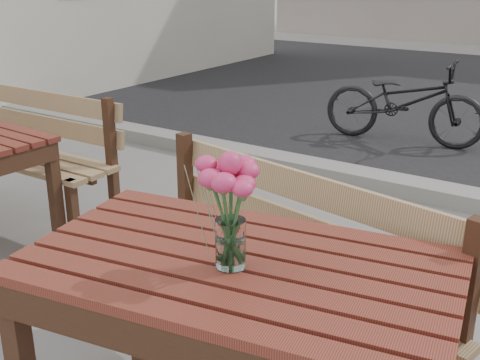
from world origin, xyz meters
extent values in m
cube|color=gray|center=(0.00, 3.00, 0.06)|extent=(30.00, 0.25, 0.12)
cube|color=#551C16|center=(0.13, 0.10, 0.79)|extent=(1.42, 0.97, 0.03)
cube|color=black|center=(-0.51, 0.33, 0.39)|extent=(0.08, 0.08, 0.77)
cube|color=olive|center=(0.00, 0.50, 0.48)|extent=(1.57, 0.70, 0.03)
cube|color=olive|center=(0.05, 0.73, 0.74)|extent=(1.50, 0.32, 0.41)
cube|color=black|center=(-0.71, 0.47, 0.25)|extent=(0.06, 0.06, 0.50)
cube|color=black|center=(-0.64, 0.81, 0.46)|extent=(0.06, 0.06, 0.92)
cube|color=black|center=(0.72, 0.54, 0.46)|extent=(0.06, 0.06, 0.92)
cylinder|color=white|center=(0.14, 0.06, 0.88)|extent=(0.09, 0.09, 0.15)
cylinder|color=#336A35|center=(0.14, 0.06, 0.96)|extent=(0.05, 0.05, 0.30)
cube|color=black|center=(-1.62, 0.84, 0.36)|extent=(0.06, 0.06, 0.72)
cube|color=olive|center=(-2.24, 1.05, 0.47)|extent=(1.49, 0.42, 0.03)
cube|color=olive|center=(-2.25, 1.28, 0.72)|extent=(1.49, 0.05, 0.40)
cube|color=black|center=(-1.56, 0.89, 0.24)|extent=(0.05, 0.05, 0.49)
cube|color=black|center=(-1.57, 1.23, 0.45)|extent=(0.05, 0.05, 0.90)
imported|color=black|center=(-0.80, 4.37, 0.40)|extent=(1.58, 0.70, 0.81)
camera|label=1|loc=(1.05, -1.25, 1.65)|focal=45.00mm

